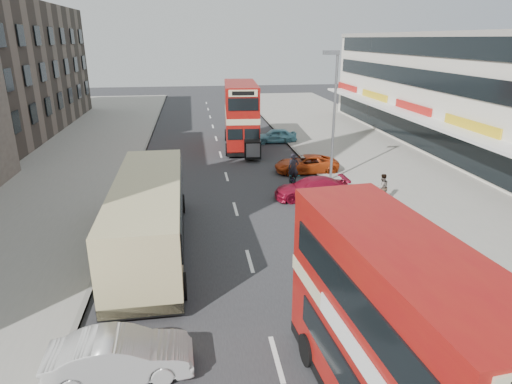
{
  "coord_description": "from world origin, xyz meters",
  "views": [
    {
      "loc": [
        -2.09,
        -8.27,
        8.8
      ],
      "look_at": [
        0.15,
        7.21,
        3.33
      ],
      "focal_mm": 30.9,
      "sensor_mm": 36.0,
      "label": 1
    }
  ],
  "objects_px": {
    "car_left_front": "(120,356)",
    "car_right_c": "(275,136)",
    "bus_second": "(241,115)",
    "bus_main": "(394,337)",
    "coach": "(149,213)",
    "car_right_a": "(311,188)",
    "street_lamp": "(333,107)",
    "car_right_b": "(306,164)",
    "cyclist": "(293,177)",
    "pedestrian_near": "(382,187)"
  },
  "relations": [
    {
      "from": "car_left_front",
      "to": "car_right_c",
      "type": "bearing_deg",
      "value": -21.27
    },
    {
      "from": "bus_second",
      "to": "bus_main",
      "type": "bearing_deg",
      "value": 94.21
    },
    {
      "from": "coach",
      "to": "car_right_a",
      "type": "relative_size",
      "value": 2.6
    },
    {
      "from": "street_lamp",
      "to": "car_right_b",
      "type": "distance_m",
      "value": 4.82
    },
    {
      "from": "coach",
      "to": "car_right_b",
      "type": "relative_size",
      "value": 2.54
    },
    {
      "from": "bus_main",
      "to": "cyclist",
      "type": "distance_m",
      "value": 17.81
    },
    {
      "from": "bus_main",
      "to": "car_right_a",
      "type": "height_order",
      "value": "bus_main"
    },
    {
      "from": "street_lamp",
      "to": "bus_main",
      "type": "distance_m",
      "value": 19.2
    },
    {
      "from": "car_left_front",
      "to": "cyclist",
      "type": "height_order",
      "value": "cyclist"
    },
    {
      "from": "car_right_c",
      "to": "car_right_a",
      "type": "bearing_deg",
      "value": -1.73
    },
    {
      "from": "car_left_front",
      "to": "car_right_c",
      "type": "distance_m",
      "value": 29.13
    },
    {
      "from": "car_right_c",
      "to": "cyclist",
      "type": "distance_m",
      "value": 12.5
    },
    {
      "from": "bus_main",
      "to": "pedestrian_near",
      "type": "bearing_deg",
      "value": -118.18
    },
    {
      "from": "car_left_front",
      "to": "car_right_a",
      "type": "distance_m",
      "value": 15.79
    },
    {
      "from": "car_right_b",
      "to": "pedestrian_near",
      "type": "distance_m",
      "value": 6.93
    },
    {
      "from": "car_right_a",
      "to": "pedestrian_near",
      "type": "height_order",
      "value": "pedestrian_near"
    },
    {
      "from": "bus_main",
      "to": "car_right_a",
      "type": "relative_size",
      "value": 2.01
    },
    {
      "from": "street_lamp",
      "to": "bus_main",
      "type": "xyz_separation_m",
      "value": [
        -4.35,
        -18.56,
        -2.33
      ]
    },
    {
      "from": "street_lamp",
      "to": "bus_second",
      "type": "xyz_separation_m",
      "value": [
        -4.57,
        10.39,
        -2.07
      ]
    },
    {
      "from": "bus_main",
      "to": "car_right_b",
      "type": "distance_m",
      "value": 21.09
    },
    {
      "from": "bus_main",
      "to": "car_right_a",
      "type": "bearing_deg",
      "value": -103.74
    },
    {
      "from": "car_left_front",
      "to": "car_right_b",
      "type": "bearing_deg",
      "value": -30.8
    },
    {
      "from": "car_right_a",
      "to": "car_right_c",
      "type": "bearing_deg",
      "value": 176.52
    },
    {
      "from": "coach",
      "to": "car_right_b",
      "type": "distance_m",
      "value": 14.28
    },
    {
      "from": "coach",
      "to": "car_left_front",
      "type": "xyz_separation_m",
      "value": [
        -0.22,
        -7.75,
        -1.07
      ]
    },
    {
      "from": "coach",
      "to": "car_right_c",
      "type": "height_order",
      "value": "coach"
    },
    {
      "from": "bus_second",
      "to": "car_left_front",
      "type": "xyz_separation_m",
      "value": [
        -6.3,
        -26.41,
        -2.07
      ]
    },
    {
      "from": "bus_main",
      "to": "cyclist",
      "type": "xyz_separation_m",
      "value": [
        1.73,
        17.64,
        -1.72
      ]
    },
    {
      "from": "car_right_c",
      "to": "cyclist",
      "type": "bearing_deg",
      "value": -4.89
    },
    {
      "from": "car_right_c",
      "to": "coach",
      "type": "bearing_deg",
      "value": -24.31
    },
    {
      "from": "coach",
      "to": "car_right_a",
      "type": "bearing_deg",
      "value": 30.81
    },
    {
      "from": "street_lamp",
      "to": "car_right_b",
      "type": "relative_size",
      "value": 1.87
    },
    {
      "from": "cyclist",
      "to": "street_lamp",
      "type": "bearing_deg",
      "value": 21.4
    },
    {
      "from": "car_right_a",
      "to": "bus_second",
      "type": "bearing_deg",
      "value": -170.28
    },
    {
      "from": "car_right_a",
      "to": "coach",
      "type": "bearing_deg",
      "value": -59.36
    },
    {
      "from": "street_lamp",
      "to": "cyclist",
      "type": "bearing_deg",
      "value": -160.8
    },
    {
      "from": "street_lamp",
      "to": "coach",
      "type": "bearing_deg",
      "value": -142.12
    },
    {
      "from": "bus_second",
      "to": "pedestrian_near",
      "type": "relative_size",
      "value": 6.1
    },
    {
      "from": "car_right_a",
      "to": "pedestrian_near",
      "type": "bearing_deg",
      "value": 70.67
    },
    {
      "from": "street_lamp",
      "to": "bus_second",
      "type": "relative_size",
      "value": 0.85
    },
    {
      "from": "car_right_b",
      "to": "car_right_c",
      "type": "relative_size",
      "value": 1.16
    },
    {
      "from": "car_right_a",
      "to": "cyclist",
      "type": "xyz_separation_m",
      "value": [
        -0.6,
        2.03,
        0.12
      ]
    },
    {
      "from": "bus_second",
      "to": "car_right_b",
      "type": "relative_size",
      "value": 2.19
    },
    {
      "from": "car_right_b",
      "to": "pedestrian_near",
      "type": "bearing_deg",
      "value": 23.75
    },
    {
      "from": "car_right_c",
      "to": "car_left_front",
      "type": "bearing_deg",
      "value": -18.26
    },
    {
      "from": "car_right_b",
      "to": "cyclist",
      "type": "relative_size",
      "value": 2.0
    },
    {
      "from": "street_lamp",
      "to": "car_right_a",
      "type": "bearing_deg",
      "value": -124.43
    },
    {
      "from": "cyclist",
      "to": "car_left_front",
      "type": "bearing_deg",
      "value": -116.4
    },
    {
      "from": "street_lamp",
      "to": "pedestrian_near",
      "type": "height_order",
      "value": "street_lamp"
    },
    {
      "from": "street_lamp",
      "to": "car_right_c",
      "type": "xyz_separation_m",
      "value": [
        -1.42,
        11.52,
        -4.15
      ]
    }
  ]
}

